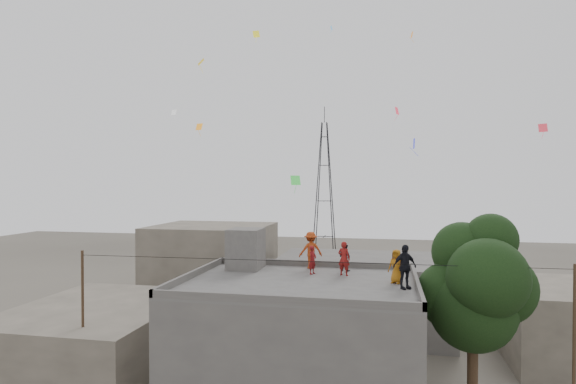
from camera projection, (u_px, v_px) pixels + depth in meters
name	position (u px, v px, depth m)	size (l,w,h in m)	color
main_building	(300.00, 352.00, 20.88)	(10.00, 8.00, 6.10)	#4E4B49
parapet	(300.00, 278.00, 20.82)	(10.00, 8.00, 0.30)	#4E4B49
stair_head_box	(246.00, 249.00, 23.99)	(1.60, 1.80, 2.00)	#4E4B49
neighbor_west	(99.00, 344.00, 25.06)	(8.00, 10.00, 4.00)	#564F44
neighbor_north	(362.00, 294.00, 34.20)	(12.00, 9.00, 5.00)	#4E4B49
neighbor_northwest	(212.00, 269.00, 38.54)	(9.00, 8.00, 7.00)	#564F44
neighbor_east	(567.00, 324.00, 27.89)	(7.00, 8.00, 4.40)	#564F44
tree	(477.00, 286.00, 19.93)	(4.90, 4.60, 9.10)	black
utility_line	(306.00, 344.00, 19.54)	(20.12, 0.62, 7.40)	black
transmission_tower	(324.00, 193.00, 60.75)	(2.97, 2.97, 20.01)	black
person_red_adult	(344.00, 258.00, 22.21)	(0.58, 0.38, 1.58)	maroon
person_orange_child	(396.00, 266.00, 20.51)	(0.71, 0.46, 1.44)	#A25F12
person_dark_child	(345.00, 257.00, 23.41)	(0.64, 0.50, 1.31)	black
person_dark_adult	(405.00, 267.00, 19.42)	(1.05, 0.44, 1.79)	black
person_orange_adult	(311.00, 250.00, 24.06)	(1.19, 0.68, 1.84)	#A33712
person_red_child	(313.00, 260.00, 22.59)	(0.48, 0.32, 1.33)	maroon
kites	(324.00, 97.00, 28.48)	(23.22, 18.65, 12.86)	orange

